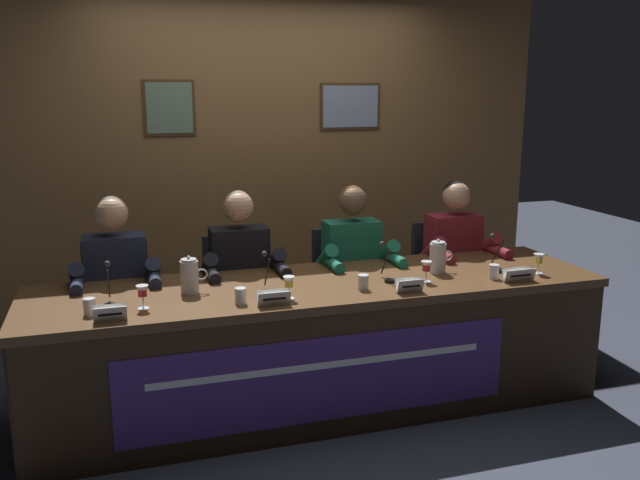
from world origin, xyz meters
The scene contains 29 objects.
ground_plane centered at (0.00, 0.00, 0.00)m, with size 12.00×12.00×0.00m, color #383D4C.
wall_back_panelled centered at (0.00, 1.49, 1.30)m, with size 4.51×0.14×2.60m.
conference_table centered at (0.00, -0.12, 0.52)m, with size 3.31×0.88×0.76m.
chair_far_left centered at (-1.13, 0.62, 0.45)m, with size 0.44×0.44×0.91m.
panelist_far_left centered at (-1.13, 0.42, 0.72)m, with size 0.51×0.48×1.24m.
nameplate_far_left centered at (-1.17, -0.34, 0.80)m, with size 0.16×0.06×0.08m.
juice_glass_far_left centered at (-1.00, -0.20, 0.84)m, with size 0.06×0.06×0.12m.
water_cup_far_left centered at (-1.26, -0.21, 0.80)m, with size 0.06×0.06×0.08m.
microphone_far_left centered at (-1.17, -0.08, 0.83)m, with size 0.06×0.17×0.22m.
chair_center_left centered at (-0.38, 0.62, 0.45)m, with size 0.44×0.44×0.91m.
panelist_center_left centered at (-0.38, 0.42, 0.72)m, with size 0.51×0.48×1.24m.
nameplate_center_left centered at (-0.36, -0.34, 0.80)m, with size 0.17×0.06×0.08m.
juice_glass_center_left centered at (-0.25, -0.26, 0.84)m, with size 0.06×0.06×0.12m.
water_cup_center_left centered at (-0.51, -0.26, 0.80)m, with size 0.06×0.06×0.08m.
microphone_center_left centered at (-0.33, -0.11, 0.83)m, with size 0.06×0.17×0.22m.
chair_center_right centered at (0.38, 0.62, 0.45)m, with size 0.44×0.44×0.91m.
panelist_center_right centered at (0.38, 0.42, 0.72)m, with size 0.51×0.48×1.24m.
nameplate_center_right centered at (0.41, -0.34, 0.80)m, with size 0.15×0.06×0.08m.
juice_glass_center_right centered at (0.59, -0.18, 0.84)m, with size 0.06×0.06×0.12m.
water_cup_center_right centered at (0.19, -0.21, 0.80)m, with size 0.06×0.06×0.08m.
microphone_center_right centered at (0.38, -0.08, 0.83)m, with size 0.06×0.17×0.22m.
chair_far_right centered at (1.13, 0.62, 0.45)m, with size 0.44×0.44×0.91m.
panelist_far_right centered at (1.13, 0.42, 0.72)m, with size 0.51×0.48×1.24m.
nameplate_far_right centered at (1.11, -0.33, 0.80)m, with size 0.20×0.06×0.08m.
juice_glass_far_right centered at (1.31, -0.22, 0.84)m, with size 0.06×0.06×0.12m.
water_cup_far_right centered at (1.00, -0.23, 0.80)m, with size 0.06×0.06×0.08m.
microphone_far_right centered at (1.12, -0.09, 0.83)m, with size 0.06×0.17×0.22m.
water_pitcher_left_side centered at (-0.74, 0.01, 0.85)m, with size 0.15×0.10×0.21m.
water_pitcher_right_side centered at (0.75, -0.01, 0.85)m, with size 0.15×0.10×0.21m.
Camera 1 is at (-1.12, -3.59, 1.85)m, focal length 37.83 mm.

